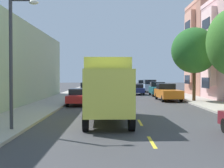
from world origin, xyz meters
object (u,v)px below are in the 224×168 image
object	(u,v)px
delivery_box_truck	(106,86)
parked_pickup_champagne	(87,90)
moving_navy_sedan	(135,89)
parked_pickup_black	(142,85)
street_tree_third	(193,51)
parked_pickup_teal	(157,89)
parked_sedan_charcoal	(95,86)
parked_hatchback_forest	(92,88)
parked_pickup_orange	(166,92)
street_lamp	(13,52)
parked_suv_sky	(148,86)
parked_sedan_red	(77,97)

from	to	relation	value
delivery_box_truck	parked_pickup_champagne	size ratio (longest dim) A/B	1.52
moving_navy_sedan	parked_pickup_black	bearing A→B (deg)	80.87
street_tree_third	parked_pickup_black	xyz separation A→B (m)	(-2.09, 27.68, -4.15)
parked_pickup_black	parked_pickup_champagne	bearing A→B (deg)	-114.29
parked_pickup_champagne	parked_pickup_teal	bearing A→B (deg)	7.59
parked_sedan_charcoal	parked_hatchback_forest	world-z (taller)	parked_hatchback_forest
parked_pickup_champagne	parked_pickup_orange	distance (m)	10.75
parked_sedan_charcoal	moving_navy_sedan	distance (m)	15.41
parked_pickup_champagne	parked_pickup_black	world-z (taller)	same
street_tree_third	parked_pickup_orange	size ratio (longest dim) A/B	1.32
parked_pickup_champagne	moving_navy_sedan	xyz separation A→B (m)	(6.21, 3.71, -0.08)
street_tree_third	parked_pickup_teal	xyz separation A→B (m)	(-2.04, 9.53, -4.15)
parked_pickup_champagne	parked_pickup_black	size ratio (longest dim) A/B	1.01
street_lamp	parked_suv_sky	xyz separation A→B (m)	(10.29, 34.87, -2.66)
delivery_box_truck	parked_pickup_champagne	bearing A→B (deg)	97.10
street_lamp	parked_sedan_charcoal	size ratio (longest dim) A/B	1.32
parked_pickup_champagne	parked_pickup_orange	xyz separation A→B (m)	(8.62, -6.43, 0.00)
parked_pickup_teal	parked_suv_sky	bearing A→B (deg)	90.00
delivery_box_truck	parked_pickup_champagne	xyz separation A→B (m)	(-2.60, 20.88, -1.14)
parked_sedan_red	street_tree_third	bearing A→B (deg)	16.04
street_tree_third	parked_hatchback_forest	distance (m)	20.52
parked_hatchback_forest	delivery_box_truck	bearing A→B (deg)	-85.22
street_tree_third	parked_pickup_champagne	world-z (taller)	street_tree_third
parked_sedan_red	parked_hatchback_forest	xyz separation A→B (m)	(0.14, 20.12, 0.01)
parked_sedan_red	parked_sedan_charcoal	size ratio (longest dim) A/B	1.00
street_tree_third	parked_pickup_teal	bearing A→B (deg)	102.05
parked_sedan_charcoal	street_lamp	bearing A→B (deg)	-92.06
parked_pickup_champagne	street_lamp	bearing A→B (deg)	-93.56
delivery_box_truck	parked_sedan_red	distance (m)	9.83
parked_pickup_orange	moving_navy_sedan	size ratio (longest dim) A/B	1.19
parked_sedan_charcoal	moving_navy_sedan	bearing A→B (deg)	-66.24
parked_suv_sky	parked_pickup_champagne	distance (m)	13.61
parked_pickup_teal	parked_sedan_red	bearing A→B (deg)	-124.78
delivery_box_truck	parked_pickup_teal	bearing A→B (deg)	74.35
street_tree_third	parked_pickup_black	bearing A→B (deg)	94.32
delivery_box_truck	parked_sedan_charcoal	size ratio (longest dim) A/B	1.79
parked_pickup_champagne	parked_hatchback_forest	size ratio (longest dim) A/B	1.33
parked_pickup_champagne	parked_pickup_orange	bearing A→B (deg)	-36.74
street_lamp	parked_hatchback_forest	bearing A→B (deg)	87.14
delivery_box_truck	parked_pickup_black	size ratio (longest dim) A/B	1.53
parked_pickup_champagne	parked_hatchback_forest	xyz separation A→B (m)	(0.13, 8.64, -0.07)
parked_suv_sky	parked_sedan_charcoal	world-z (taller)	parked_suv_sky
parked_hatchback_forest	moving_navy_sedan	xyz separation A→B (m)	(6.08, -4.93, -0.01)
parked_sedan_red	moving_navy_sedan	size ratio (longest dim) A/B	1.01
parked_pickup_champagne	parked_hatchback_forest	distance (m)	8.65
delivery_box_truck	parked_suv_sky	distance (m)	31.89
parked_sedan_charcoal	parked_pickup_black	bearing A→B (deg)	9.78
parked_pickup_champagne	parked_sedan_charcoal	bearing A→B (deg)	89.99
parked_sedan_red	moving_navy_sedan	xyz separation A→B (m)	(6.22, 15.19, 0.00)
street_tree_third	parked_pickup_black	size ratio (longest dim) A/B	1.33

